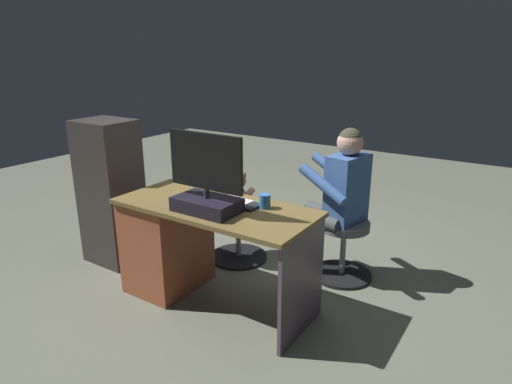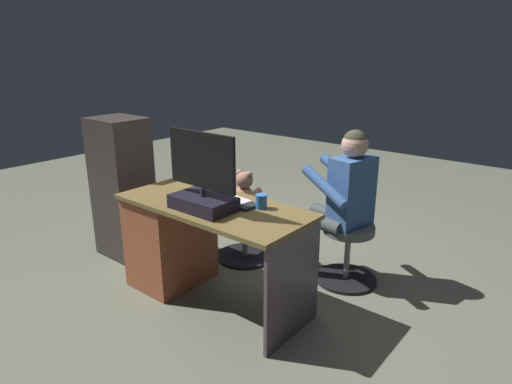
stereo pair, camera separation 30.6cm
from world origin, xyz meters
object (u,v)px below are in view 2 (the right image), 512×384
at_px(monitor, 203,188).
at_px(visitor_chair, 348,249).
at_px(desk, 180,237).
at_px(office_chair_teddy, 245,229).
at_px(tv_remote, 195,199).
at_px(teddy_bear, 245,190).
at_px(cup, 261,201).
at_px(keyboard, 229,201).
at_px(computer_mouse, 198,193).
at_px(person, 341,194).

relative_size(monitor, visitor_chair, 1.17).
distance_m(desk, office_chair_teddy, 0.66).
distance_m(desk, tv_remote, 0.40).
bearing_deg(monitor, teddy_bear, -68.34).
bearing_deg(cup, monitor, 42.16).
distance_m(keyboard, cup, 0.25).
relative_size(monitor, computer_mouse, 5.71).
relative_size(monitor, tv_remote, 3.65).
distance_m(desk, person, 1.23).
xyz_separation_m(office_chair_teddy, person, (-0.79, -0.18, 0.43)).
height_order(cup, office_chair_teddy, cup).
xyz_separation_m(computer_mouse, tv_remote, (-0.06, 0.09, -0.01)).
bearing_deg(teddy_bear, cup, 138.15).
distance_m(office_chair_teddy, visitor_chair, 0.88).
height_order(desk, cup, cup).
distance_m(monitor, computer_mouse, 0.33).
height_order(desk, tv_remote, tv_remote).
bearing_deg(visitor_chair, monitor, 59.73).
distance_m(cup, tv_remote, 0.48).
relative_size(monitor, cup, 5.86).
bearing_deg(person, office_chair_teddy, 12.66).
bearing_deg(desk, computer_mouse, -153.99).
distance_m(computer_mouse, visitor_chair, 1.21).
bearing_deg(cup, desk, 11.77).
bearing_deg(keyboard, monitor, 79.35).
height_order(computer_mouse, teddy_bear, teddy_bear).
xyz_separation_m(cup, person, (-0.20, -0.69, -0.08)).
bearing_deg(computer_mouse, keyboard, -175.87).
distance_m(visitor_chair, person, 0.44).
height_order(office_chair_teddy, visitor_chair, same).
bearing_deg(desk, person, -136.24).
height_order(computer_mouse, tv_remote, computer_mouse).
xyz_separation_m(monitor, computer_mouse, (0.24, -0.18, -0.13)).
distance_m(monitor, cup, 0.39).
height_order(keyboard, teddy_bear, teddy_bear).
xyz_separation_m(computer_mouse, person, (-0.72, -0.76, -0.05)).
bearing_deg(monitor, desk, -16.56).
relative_size(office_chair_teddy, visitor_chair, 1.04).
bearing_deg(keyboard, visitor_chair, -124.55).
height_order(cup, tv_remote, cup).
distance_m(monitor, tv_remote, 0.25).
bearing_deg(office_chair_teddy, visitor_chair, -167.34).
bearing_deg(visitor_chair, computer_mouse, 44.06).
relative_size(desk, keyboard, 3.26).
distance_m(desk, computer_mouse, 0.38).
xyz_separation_m(desk, teddy_bear, (-0.07, -0.66, 0.21)).
relative_size(keyboard, tv_remote, 2.80).
height_order(tv_remote, teddy_bear, teddy_bear).
xyz_separation_m(keyboard, teddy_bear, (0.34, -0.57, -0.13)).
distance_m(office_chair_teddy, person, 0.91).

